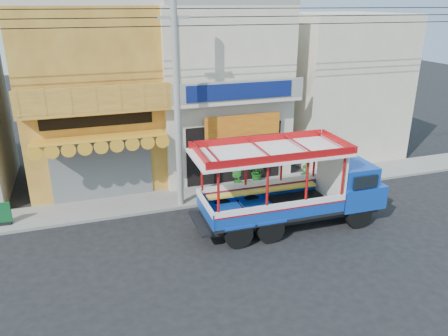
% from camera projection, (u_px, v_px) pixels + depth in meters
% --- Properties ---
extents(ground, '(90.00, 90.00, 0.00)m').
position_uv_depth(ground, '(229.00, 240.00, 15.92)').
color(ground, black).
rests_on(ground, ground).
extents(sidewalk, '(30.00, 2.00, 0.12)m').
position_uv_depth(sidewalk, '(199.00, 195.00, 19.44)').
color(sidewalk, slate).
rests_on(sidewalk, ground).
extents(shophouse_left, '(6.00, 7.50, 8.24)m').
position_uv_depth(shophouse_left, '(92.00, 94.00, 20.33)').
color(shophouse_left, '#A36C24').
rests_on(shophouse_left, ground).
extents(shophouse_right, '(6.00, 6.75, 8.24)m').
position_uv_depth(shophouse_right, '(215.00, 87.00, 22.11)').
color(shophouse_right, beige).
rests_on(shophouse_right, ground).
extents(party_pilaster, '(0.35, 0.30, 8.00)m').
position_uv_depth(party_pilaster, '(169.00, 106.00, 18.50)').
color(party_pilaster, beige).
rests_on(party_pilaster, ground).
extents(filler_building_right, '(6.00, 6.00, 7.60)m').
position_uv_depth(filler_building_right, '(334.00, 85.00, 24.33)').
color(filler_building_right, beige).
rests_on(filler_building_right, ground).
extents(utility_pole, '(28.00, 0.26, 9.00)m').
position_uv_depth(utility_pole, '(180.00, 88.00, 16.80)').
color(utility_pole, gray).
rests_on(utility_pole, ground).
extents(songthaew_truck, '(7.30, 2.55, 3.39)m').
position_uv_depth(songthaew_truck, '(303.00, 185.00, 16.54)').
color(songthaew_truck, black).
rests_on(songthaew_truck, ground).
extents(green_sign, '(0.59, 0.31, 0.90)m').
position_uv_depth(green_sign, '(3.00, 215.00, 16.65)').
color(green_sign, black).
rests_on(green_sign, sidewalk).
extents(potted_plant_a, '(1.03, 1.00, 0.87)m').
position_uv_depth(potted_plant_a, '(257.00, 172.00, 20.78)').
color(potted_plant_a, '#185317').
rests_on(potted_plant_a, sidewalk).
extents(potted_plant_b, '(0.64, 0.67, 0.95)m').
position_uv_depth(potted_plant_b, '(237.00, 180.00, 19.75)').
color(potted_plant_b, '#185317').
rests_on(potted_plant_b, sidewalk).
extents(potted_plant_c, '(0.51, 0.51, 0.89)m').
position_uv_depth(potted_plant_c, '(306.00, 172.00, 20.71)').
color(potted_plant_c, '#185317').
rests_on(potted_plant_c, sidewalk).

